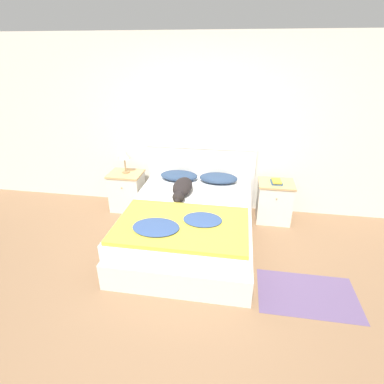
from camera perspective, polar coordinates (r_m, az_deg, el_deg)
name	(u,v)px	position (r m, az deg, el deg)	size (l,w,h in m)	color
ground_plane	(171,298)	(3.28, -4.09, -19.50)	(16.00, 16.00, 0.00)	#896647
wall_back	(200,127)	(4.54, 1.57, 12.23)	(9.00, 0.06, 2.55)	silver
bed	(189,225)	(3.89, -0.49, -6.28)	(1.58, 2.04, 0.54)	silver
headboard	(201,176)	(4.70, 1.65, 3.07)	(1.66, 0.06, 1.01)	silver
nightstand_left	(127,191)	(4.82, -12.23, 0.22)	(0.50, 0.43, 0.61)	silver
nightstand_right	(274,201)	(4.55, 15.38, -1.73)	(0.50, 0.43, 0.61)	silver
pillow_left	(179,176)	(4.49, -2.50, 3.13)	(0.56, 0.33, 0.13)	navy
pillow_right	(218,178)	(4.42, 5.06, 2.65)	(0.56, 0.33, 0.13)	navy
quilt	(181,225)	(3.32, -2.16, -6.27)	(1.45, 0.96, 0.08)	yellow
dog	(182,188)	(4.04, -1.88, 0.79)	(0.26, 0.73, 0.18)	black
book_stack	(276,182)	(4.39, 15.79, 1.91)	(0.16, 0.21, 0.05)	#285689
table_lamp	(124,155)	(4.62, -12.80, 6.83)	(0.18, 0.18, 0.36)	#9E7A4C
rug	(307,294)	(3.52, 21.08, -17.75)	(1.01, 0.65, 0.00)	#604C75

